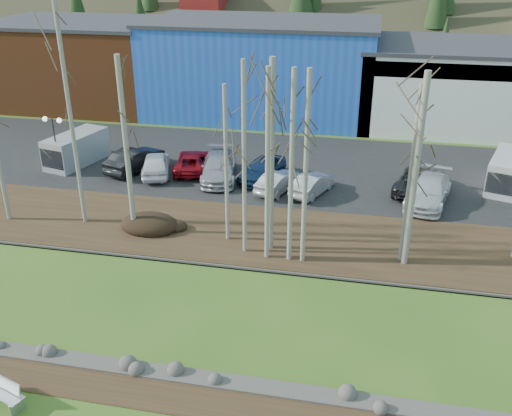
% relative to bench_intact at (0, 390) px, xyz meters
% --- Properties ---
extents(dirt_strip, '(80.00, 1.80, 0.03)m').
position_rel_bench_intact_xyz_m(dirt_strip, '(7.74, 1.46, -0.48)').
color(dirt_strip, '#382616').
rests_on(dirt_strip, ground).
extents(near_bank_rocks, '(80.00, 0.80, 0.50)m').
position_rel_bench_intact_xyz_m(near_bank_rocks, '(7.74, 2.46, -0.50)').
color(near_bank_rocks, '#47423D').
rests_on(near_bank_rocks, ground).
extents(river, '(80.00, 8.00, 0.90)m').
position_rel_bench_intact_xyz_m(river, '(7.74, 6.56, -0.50)').
color(river, black).
rests_on(river, ground).
extents(far_bank_rocks, '(80.00, 0.80, 0.46)m').
position_rel_bench_intact_xyz_m(far_bank_rocks, '(7.74, 10.66, -0.50)').
color(far_bank_rocks, '#47423D').
rests_on(far_bank_rocks, ground).
extents(far_bank, '(80.00, 7.00, 0.15)m').
position_rel_bench_intact_xyz_m(far_bank, '(7.74, 13.86, -0.42)').
color(far_bank, '#382616').
rests_on(far_bank, ground).
extents(parking_lot, '(80.00, 14.00, 0.14)m').
position_rel_bench_intact_xyz_m(parking_lot, '(7.74, 24.36, -0.43)').
color(parking_lot, black).
rests_on(parking_lot, ground).
extents(building_brick, '(16.32, 12.24, 7.80)m').
position_rel_bench_intact_xyz_m(building_brick, '(-16.26, 38.36, 3.41)').
color(building_brick, brown).
rests_on(building_brick, ground).
extents(building_blue, '(20.40, 12.24, 8.30)m').
position_rel_bench_intact_xyz_m(building_blue, '(1.74, 38.36, 3.66)').
color(building_blue, blue).
rests_on(building_blue, ground).
extents(building_white, '(18.36, 12.24, 6.80)m').
position_rel_bench_intact_xyz_m(building_white, '(19.74, 38.35, 2.91)').
color(building_white, white).
rests_on(building_white, ground).
extents(bench_intact, '(2.08, 1.18, 1.00)m').
position_rel_bench_intact_xyz_m(bench_intact, '(0.00, 0.00, 0.00)').
color(bench_intact, '#B1B3B6').
rests_on(bench_intact, ground).
extents(dirt_mound, '(3.24, 2.29, 0.63)m').
position_rel_bench_intact_xyz_m(dirt_mound, '(0.29, 13.20, -0.03)').
color(dirt_mound, black).
rests_on(dirt_mound, far_bank).
extents(birch_1, '(0.22, 0.22, 11.98)m').
position_rel_bench_intact_xyz_m(birch_1, '(-3.63, 13.35, 5.64)').
color(birch_1, '#A69F96').
rests_on(birch_1, far_bank).
extents(birch_2, '(0.27, 0.27, 9.49)m').
position_rel_bench_intact_xyz_m(birch_2, '(-0.42, 12.80, 4.40)').
color(birch_2, '#A69F96').
rests_on(birch_2, far_bank).
extents(birch_3, '(0.21, 0.21, 9.67)m').
position_rel_bench_intact_xyz_m(birch_3, '(5.97, 11.88, 4.49)').
color(birch_3, '#A69F96').
rests_on(birch_3, far_bank).
extents(birch_4, '(0.29, 0.29, 9.71)m').
position_rel_bench_intact_xyz_m(birch_4, '(7.19, 12.47, 4.51)').
color(birch_4, '#A69F96').
rests_on(birch_4, far_bank).
extents(birch_5, '(0.20, 0.20, 8.28)m').
position_rel_bench_intact_xyz_m(birch_5, '(4.79, 12.97, 3.79)').
color(birch_5, '#A69F96').
rests_on(birch_5, far_bank).
extents(birch_6, '(0.23, 0.23, 9.48)m').
position_rel_bench_intact_xyz_m(birch_6, '(8.31, 11.50, 4.39)').
color(birch_6, '#A69F96').
rests_on(birch_6, far_bank).
extents(birch_7, '(0.31, 0.31, 9.41)m').
position_rel_bench_intact_xyz_m(birch_7, '(13.92, 12.28, 4.36)').
color(birch_7, '#A69F96').
rests_on(birch_7, far_bank).
extents(birch_8, '(0.26, 0.26, 8.80)m').
position_rel_bench_intact_xyz_m(birch_8, '(13.77, 12.59, 4.05)').
color(birch_8, '#A69F96').
rests_on(birch_8, far_bank).
extents(birch_10, '(0.23, 0.23, 9.48)m').
position_rel_bench_intact_xyz_m(birch_10, '(7.18, 11.50, 4.39)').
color(birch_10, '#A69F96').
rests_on(birch_10, far_bank).
extents(birch_11, '(0.23, 0.23, 9.48)m').
position_rel_bench_intact_xyz_m(birch_11, '(8.97, 11.50, 4.39)').
color(birch_11, '#A69F96').
rests_on(birch_11, far_bank).
extents(street_lamp, '(1.45, 0.47, 3.81)m').
position_rel_bench_intact_xyz_m(street_lamp, '(-9.01, 20.23, 2.64)').
color(street_lamp, '#262628').
rests_on(street_lamp, parking_lot).
extents(car_0, '(3.14, 4.91, 1.56)m').
position_rel_bench_intact_xyz_m(car_0, '(-2.25, 21.02, 0.42)').
color(car_0, white).
rests_on(car_0, parking_lot).
extents(car_1, '(3.05, 5.07, 1.58)m').
position_rel_bench_intact_xyz_m(car_1, '(-3.92, 21.46, 0.43)').
color(car_1, black).
rests_on(car_1, parking_lot).
extents(car_2, '(2.94, 5.01, 1.31)m').
position_rel_bench_intact_xyz_m(car_2, '(-0.03, 22.18, 0.29)').
color(car_2, maroon).
rests_on(car_2, parking_lot).
extents(car_3, '(3.26, 5.76, 1.57)m').
position_rel_bench_intact_xyz_m(car_3, '(2.12, 21.16, 0.43)').
color(car_3, '#A9ABB2').
rests_on(car_3, parking_lot).
extents(car_4, '(3.05, 4.72, 1.50)m').
position_rel_bench_intact_xyz_m(car_4, '(4.96, 21.54, 0.39)').
color(car_4, navy).
rests_on(car_4, parking_lot).
extents(car_5, '(2.72, 4.16, 1.30)m').
position_rel_bench_intact_xyz_m(car_5, '(8.51, 19.86, 0.29)').
color(car_5, '#B7B7B9').
rests_on(car_5, parking_lot).
extents(car_6, '(3.68, 5.66, 1.45)m').
position_rel_bench_intact_xyz_m(car_6, '(15.03, 21.54, 0.36)').
color(car_6, '#232325').
rests_on(car_6, parking_lot).
extents(car_7, '(3.38, 5.79, 1.58)m').
position_rel_bench_intact_xyz_m(car_7, '(15.51, 19.86, 0.43)').
color(car_7, silver).
rests_on(car_7, parking_lot).
extents(car_8, '(2.72, 4.16, 1.30)m').
position_rel_bench_intact_xyz_m(car_8, '(6.39, 19.86, 0.29)').
color(car_8, '#B7B7B9').
rests_on(car_8, parking_lot).
extents(van_white, '(3.45, 5.32, 2.16)m').
position_rel_bench_intact_xyz_m(van_white, '(20.56, 23.19, 0.72)').
color(van_white, white).
rests_on(van_white, parking_lot).
extents(van_grey, '(3.12, 5.22, 2.13)m').
position_rel_bench_intact_xyz_m(van_grey, '(-8.56, 21.75, 0.71)').
color(van_grey, silver).
rests_on(van_grey, parking_lot).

